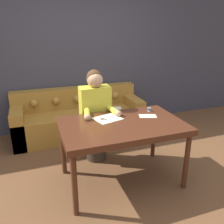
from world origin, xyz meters
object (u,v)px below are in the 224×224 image
couch (79,118)px  thread_spool (149,109)px  dining_table (122,129)px  scissors (105,119)px  person (96,116)px

couch → thread_spool: 1.52m
dining_table → thread_spool: (0.49, 0.26, 0.10)m
thread_spool → couch: bearing=119.0°
couch → scissors: 1.43m
dining_table → scissors: bearing=131.7°
person → thread_spool: size_ratio=28.83×
dining_table → couch: 1.59m
dining_table → thread_spool: 0.56m
dining_table → person: (-0.15, 0.59, -0.04)m
couch → scissors: bearing=-87.6°
scissors → dining_table: bearing=-48.3°
thread_spool → scissors: bearing=-171.8°
couch → person: bearing=-86.5°
scissors → thread_spool: (0.64, 0.09, 0.02)m
couch → thread_spool: size_ratio=48.74×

